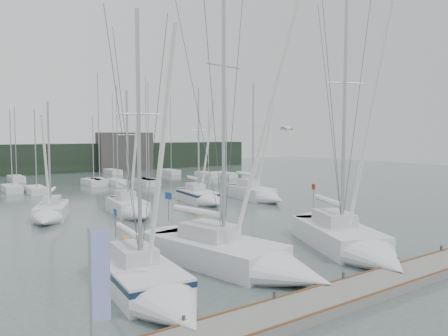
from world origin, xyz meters
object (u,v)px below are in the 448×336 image
object	(u,v)px
sailboat_mid_b	(49,214)
sailboat_near_center	(250,261)
sailboat_mid_e	(259,195)
buoy_a	(125,240)
buoy_b	(198,215)
sailboat_near_right	(355,246)
sailboat_mid_d	(203,198)
dock_banner	(97,283)
sailboat_near_left	(151,287)
sailboat_mid_c	(132,209)

from	to	relation	value
sailboat_mid_b	sailboat_near_center	bearing A→B (deg)	-54.08
sailboat_mid_b	sailboat_mid_e	bearing A→B (deg)	17.42
buoy_a	buoy_b	xyz separation A→B (m)	(8.33, 4.77, 0.00)
sailboat_near_center	sailboat_near_right	world-z (taller)	sailboat_near_center
sailboat_near_center	sailboat_mid_e	xyz separation A→B (m)	(14.99, 17.54, -0.00)
sailboat_mid_d	buoy_a	distance (m)	15.17
sailboat_near_right	buoy_b	bearing A→B (deg)	115.94
dock_banner	buoy_a	bearing A→B (deg)	81.31
sailboat_near_center	dock_banner	bearing A→B (deg)	-164.90
sailboat_mid_d	dock_banner	xyz separation A→B (m)	(-18.44, -23.94, 2.07)
sailboat_near_right	sailboat_near_left	bearing A→B (deg)	-159.00
sailboat_near_center	sailboat_mid_c	xyz separation A→B (m)	(1.10, 16.99, -0.03)
sailboat_near_right	sailboat_mid_d	bearing A→B (deg)	105.66
dock_banner	sailboat_mid_d	bearing A→B (deg)	68.47
buoy_a	sailboat_mid_e	bearing A→B (deg)	24.17
sailboat_near_right	sailboat_mid_d	xyz separation A→B (m)	(2.81, 20.28, -0.03)
sailboat_mid_c	sailboat_mid_e	xyz separation A→B (m)	(13.90, 0.54, 0.02)
sailboat_near_right	sailboat_mid_d	world-z (taller)	sailboat_near_right
sailboat_near_left	sailboat_near_right	world-z (taller)	sailboat_near_right
sailboat_near_right	sailboat_mid_e	size ratio (longest dim) A/B	1.29
sailboat_near_right	sailboat_mid_e	world-z (taller)	sailboat_near_right
sailboat_mid_c	buoy_a	size ratio (longest dim) A/B	21.97
sailboat_near_right	dock_banner	size ratio (longest dim) A/B	4.31
sailboat_mid_d	buoy_b	xyz separation A→B (m)	(-3.46, -4.75, -0.57)
sailboat_near_left	sailboat_near_center	world-z (taller)	sailboat_near_center
sailboat_near_left	buoy_a	distance (m)	10.68
buoy_b	sailboat_mid_c	bearing A→B (deg)	152.43
buoy_b	sailboat_near_left	bearing A→B (deg)	-127.22
sailboat_mid_b	dock_banner	xyz separation A→B (m)	(-4.15, -23.59, 2.13)
sailboat_mid_c	dock_banner	world-z (taller)	sailboat_mid_c
sailboat_near_center	sailboat_mid_e	world-z (taller)	sailboat_near_center
sailboat_near_center	sailboat_mid_c	world-z (taller)	sailboat_near_center
buoy_a	dock_banner	distance (m)	16.09
sailboat_near_left	sailboat_mid_c	xyz separation A→B (m)	(6.58, 17.50, 0.02)
sailboat_mid_c	buoy_b	xyz separation A→B (m)	(4.80, -2.51, -0.57)
sailboat_mid_c	sailboat_mid_d	world-z (taller)	sailboat_mid_d
sailboat_mid_e	buoy_b	world-z (taller)	sailboat_mid_e
sailboat_near_right	buoy_a	bearing A→B (deg)	153.41
sailboat_near_left	sailboat_near_right	size ratio (longest dim) A/B	0.78
sailboat_mid_b	sailboat_mid_e	world-z (taller)	sailboat_mid_e
sailboat_mid_d	sailboat_mid_e	bearing A→B (deg)	-9.98
sailboat_near_right	dock_banner	bearing A→B (deg)	-143.28
dock_banner	sailboat_mid_e	bearing A→B (deg)	58.80
buoy_a	buoy_b	world-z (taller)	buoy_b
buoy_b	dock_banner	bearing A→B (deg)	-127.99
dock_banner	sailboat_near_right	bearing A→B (deg)	29.25
sailboat_mid_e	dock_banner	size ratio (longest dim) A/B	3.35
sailboat_near_center	dock_banner	distance (m)	10.43
buoy_a	sailboat_mid_b	bearing A→B (deg)	105.21
sailboat_near_right	sailboat_mid_b	world-z (taller)	sailboat_near_right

